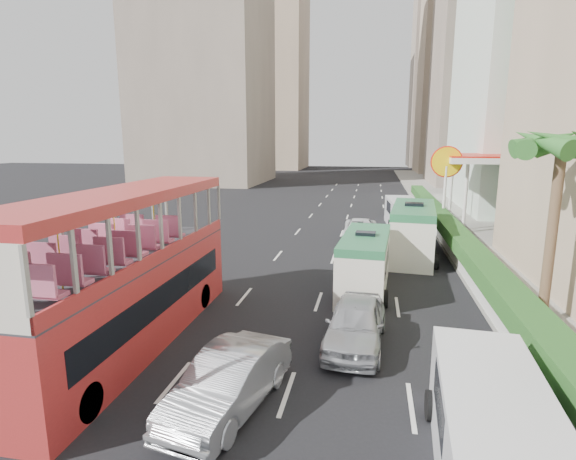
% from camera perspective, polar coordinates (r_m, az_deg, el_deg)
% --- Properties ---
extents(ground_plane, '(200.00, 200.00, 0.00)m').
position_cam_1_polar(ground_plane, '(14.35, 3.05, -16.08)').
color(ground_plane, black).
rests_on(ground_plane, ground).
extents(double_decker_bus, '(2.50, 11.00, 5.06)m').
position_cam_1_polar(double_decker_bus, '(15.30, -19.79, -4.77)').
color(double_decker_bus, '#B72A28').
rests_on(double_decker_bus, ground).
extents(car_silver_lane_a, '(2.45, 4.73, 1.49)m').
position_cam_1_polar(car_silver_lane_a, '(12.21, -7.43, -21.54)').
color(car_silver_lane_a, '#B5B8BD').
rests_on(car_silver_lane_a, ground).
extents(car_silver_lane_b, '(2.11, 4.61, 1.53)m').
position_cam_1_polar(car_silver_lane_b, '(15.35, 8.50, -14.25)').
color(car_silver_lane_b, '#B5B8BD').
rests_on(car_silver_lane_b, ground).
extents(van_asset, '(2.19, 4.74, 1.32)m').
position_cam_1_polar(van_asset, '(30.71, 9.10, -1.14)').
color(van_asset, silver).
rests_on(van_asset, ground).
extents(minibus_near, '(2.29, 5.83, 2.53)m').
position_cam_1_polar(minibus_near, '(20.12, 9.72, -4.16)').
color(minibus_near, silver).
rests_on(minibus_near, ground).
extents(minibus_far, '(2.89, 6.90, 2.98)m').
position_cam_1_polar(minibus_far, '(26.34, 15.56, -0.21)').
color(minibus_far, silver).
rests_on(minibus_far, ground).
extents(panel_van_near, '(2.32, 5.10, 1.99)m').
position_cam_1_polar(panel_van_near, '(10.56, 24.26, -21.89)').
color(panel_van_near, silver).
rests_on(panel_van_near, ground).
extents(panel_van_far, '(2.54, 5.40, 2.09)m').
position_cam_1_polar(panel_van_far, '(35.81, 14.29, 2.15)').
color(panel_van_far, silver).
rests_on(panel_van_far, ground).
extents(sidewalk, '(6.00, 120.00, 0.18)m').
position_cam_1_polar(sidewalk, '(38.89, 21.43, 0.99)').
color(sidewalk, '#99968C').
rests_on(sidewalk, ground).
extents(kerb_wall, '(0.30, 44.00, 1.00)m').
position_cam_1_polar(kerb_wall, '(27.66, 19.92, -1.65)').
color(kerb_wall, silver).
rests_on(kerb_wall, sidewalk).
extents(hedge, '(1.10, 44.00, 0.70)m').
position_cam_1_polar(hedge, '(27.48, 20.04, 0.07)').
color(hedge, '#2D6626').
rests_on(hedge, kerb_wall).
extents(palm_tree, '(0.36, 0.36, 6.40)m').
position_cam_1_polar(palm_tree, '(18.02, 30.47, -0.53)').
color(palm_tree, brown).
rests_on(palm_tree, sidewalk).
extents(shell_station, '(6.50, 8.00, 5.50)m').
position_cam_1_polar(shell_station, '(36.79, 23.82, 4.45)').
color(shell_station, silver).
rests_on(shell_station, ground).
extents(tower_mid, '(16.00, 16.00, 50.00)m').
position_cam_1_polar(tower_mid, '(74.78, 25.40, 24.67)').
color(tower_mid, gray).
rests_on(tower_mid, ground).
extents(tower_far_a, '(14.00, 14.00, 44.00)m').
position_cam_1_polar(tower_far_a, '(97.08, 20.93, 19.87)').
color(tower_far_a, tan).
rests_on(tower_far_a, ground).
extents(tower_far_b, '(14.00, 14.00, 40.00)m').
position_cam_1_polar(tower_far_b, '(118.38, 18.94, 17.37)').
color(tower_far_b, gray).
rests_on(tower_far_b, ground).
extents(tower_left_a, '(18.00, 18.00, 52.00)m').
position_cam_1_polar(tower_left_a, '(74.86, -10.89, 26.28)').
color(tower_left_a, gray).
rests_on(tower_left_a, ground).
extents(tower_left_b, '(16.00, 16.00, 46.00)m').
position_cam_1_polar(tower_left_b, '(106.57, -2.43, 20.30)').
color(tower_left_b, tan).
rests_on(tower_left_b, ground).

